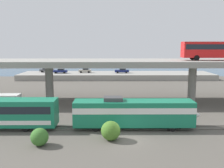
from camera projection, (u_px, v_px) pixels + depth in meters
ground_plane at (128, 139)px, 29.70m from camera, size 260.00×260.00×0.00m
rail_strip_near at (126, 129)px, 32.94m from camera, size 110.00×0.12×0.12m
rail_strip_far at (126, 126)px, 34.35m from camera, size 110.00×0.12×0.12m
train_locomotive at (139, 112)px, 33.34m from camera, size 16.50×3.04×4.18m
highway_overpass at (121, 64)px, 48.38m from camera, size 96.00×11.36×7.97m
transit_bus_on_overpass at (215, 49)px, 47.25m from camera, size 12.00×2.68×3.40m
service_truck_west at (0, 103)px, 40.87m from camera, size 6.80×2.46×3.04m
pier_parking_lot at (116, 76)px, 83.94m from camera, size 61.79×13.06×1.73m
parked_car_0 at (122, 71)px, 83.64m from camera, size 4.57×1.97×1.50m
parked_car_1 at (85, 70)px, 84.39m from camera, size 4.10×1.88×1.50m
parked_car_2 at (61, 71)px, 82.82m from camera, size 4.38×1.94×1.50m
parked_car_3 at (47, 70)px, 86.22m from camera, size 4.56×1.94×1.50m
harbor_water at (115, 71)px, 106.81m from camera, size 140.00×36.00×0.01m
shrub_left at (40, 137)px, 27.70m from camera, size 1.94×1.94×1.94m
shrub_right at (111, 131)px, 29.29m from camera, size 2.23×2.23×2.23m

